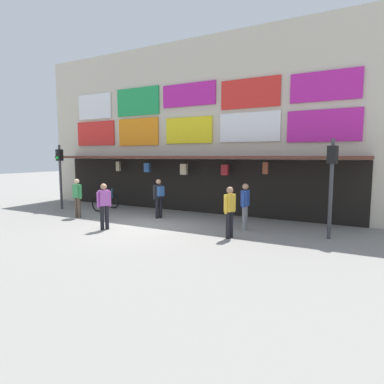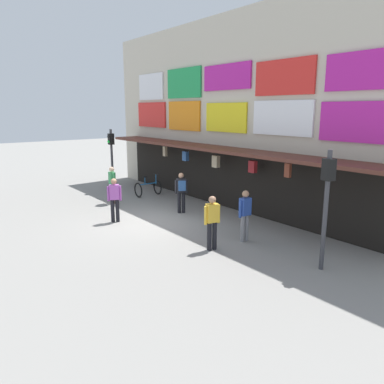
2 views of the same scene
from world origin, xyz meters
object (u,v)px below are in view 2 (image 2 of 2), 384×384
traffic_light_near (111,150)px  traffic_light_far (327,191)px  pedestrian_in_black (112,183)px  pedestrian_in_red (212,220)px  pedestrian_in_green (181,190)px  pedestrian_in_white (245,213)px  pedestrian_in_yellow (114,198)px  bicycle_parked (148,188)px

traffic_light_near → traffic_light_far: 12.47m
pedestrian_in_black → pedestrian_in_red: bearing=-1.4°
pedestrian_in_red → pedestrian_in_green: (-3.89, 1.69, 0.04)m
traffic_light_near → pedestrian_in_green: traffic_light_near is taller
pedestrian_in_black → pedestrian_in_green: same height
pedestrian_in_white → pedestrian_in_yellow: bearing=-152.2°
traffic_light_far → bicycle_parked: (-10.30, 0.82, -1.75)m
traffic_light_far → pedestrian_in_green: traffic_light_far is taller
pedestrian_in_red → pedestrian_in_yellow: same height
traffic_light_far → pedestrian_in_red: 3.41m
traffic_light_far → pedestrian_in_white: traffic_light_far is taller
pedestrian_in_black → pedestrian_in_yellow: (2.69, -1.20, 0.00)m
traffic_light_far → bicycle_parked: 10.48m
traffic_light_near → traffic_light_far: same height
bicycle_parked → pedestrian_in_yellow: 4.48m
pedestrian_in_white → pedestrian_in_black: same height
bicycle_parked → pedestrian_in_green: pedestrian_in_green is taller
traffic_light_near → bicycle_parked: traffic_light_near is taller
bicycle_parked → pedestrian_in_green: size_ratio=0.69×
bicycle_parked → pedestrian_in_black: 2.16m
traffic_light_near → pedestrian_in_green: 5.84m
traffic_light_far → pedestrian_in_red: size_ratio=1.90×
traffic_light_near → pedestrian_in_yellow: (5.18, -2.42, -1.19)m
pedestrian_in_yellow → pedestrian_in_green: bearing=78.9°
bicycle_parked → pedestrian_in_yellow: size_ratio=0.69×
pedestrian_in_red → traffic_light_far: bearing=26.3°
traffic_light_far → pedestrian_in_green: bearing=177.6°
pedestrian_in_black → pedestrian_in_green: (3.22, 1.51, 0.04)m
traffic_light_near → pedestrian_in_green: (5.72, 0.30, -1.16)m
traffic_light_far → traffic_light_near: bearing=-179.9°
bicycle_parked → traffic_light_far: bearing=-4.6°
bicycle_parked → pedestrian_in_black: pedestrian_in_black is taller
traffic_light_near → pedestrian_in_red: size_ratio=1.90×
traffic_light_far → pedestrian_in_yellow: (-7.29, -2.44, -1.19)m
pedestrian_in_yellow → pedestrian_in_green: 2.77m
pedestrian_in_white → pedestrian_in_black: 7.26m
pedestrian_in_black → pedestrian_in_yellow: same height
pedestrian_in_white → traffic_light_far: bearing=1.5°
pedestrian_in_black → pedestrian_in_yellow: 2.94m
pedestrian_in_white → pedestrian_in_green: bearing=174.9°
traffic_light_near → pedestrian_in_black: bearing=-26.0°
pedestrian_in_black → bicycle_parked: bearing=99.1°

